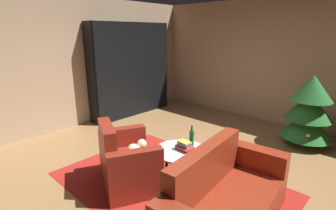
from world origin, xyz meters
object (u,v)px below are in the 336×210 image
Objects in this scene: bookshelf_unit at (135,71)px; couch_red at (225,204)px; bottle_on_table at (192,138)px; armchair_red at (127,163)px; coffee_table at (181,153)px; decorated_tree at (309,110)px; book_stack_on_table at (185,146)px.

bookshelf_unit reaches higher than couch_red.
bottle_on_table is (2.89, -1.45, -0.45)m from bookshelf_unit.
coffee_table is (0.51, 0.52, 0.12)m from armchair_red.
bottle_on_table is 0.23× the size of decorated_tree.
coffee_table is at bearing 45.59° from armchair_red.
couch_red is at bearing -32.28° from bottle_on_table.
bottle_on_table is (-0.86, 0.54, 0.30)m from couch_red.
decorated_tree is at bearing 70.00° from bottle_on_table.
decorated_tree is at bearing 90.57° from couch_red.
book_stack_on_table is at bearing 155.50° from couch_red.
book_stack_on_table is (-0.86, 0.39, 0.24)m from couch_red.
couch_red is at bearing 6.79° from armchair_red.
couch_red is at bearing -21.54° from coffee_table.
couch_red reaches higher than book_stack_on_table.
decorated_tree reaches higher than book_stack_on_table.
book_stack_on_table is 0.18× the size of decorated_tree.
couch_red is 0.97m from book_stack_on_table.
book_stack_on_table reaches higher than coffee_table.
bookshelf_unit is at bearing 152.01° from couch_red.
book_stack_on_table is at bearing -88.71° from bottle_on_table.
couch_red is 5.84× the size of bottle_on_table.
armchair_red is at bearing -134.41° from coffee_table.
book_stack_on_table is (0.03, 0.04, 0.10)m from coffee_table.
armchair_red reaches higher than book_stack_on_table.
couch_red is 0.96m from coffee_table.
bottle_on_table is at bearing 91.29° from book_stack_on_table.
bookshelf_unit is 3.35m from book_stack_on_table.
couch_red is 1.37× the size of decorated_tree.
armchair_red is at bearing -133.78° from book_stack_on_table.
armchair_red is 3.31m from decorated_tree.
bottle_on_table is at bearing 147.72° from couch_red.
armchair_red reaches higher than coffee_table.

